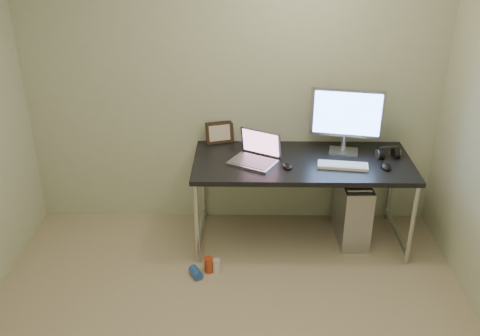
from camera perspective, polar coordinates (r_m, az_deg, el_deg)
wall_back at (r=4.49m, az=-0.79°, el=8.77°), size 3.50×0.02×2.50m
desk at (r=4.36m, az=6.65°, el=-0.03°), size 1.76×0.77×0.75m
tower_computer at (r=4.65m, az=11.82°, el=-4.29°), size 0.25×0.54×0.58m
cable_a at (r=4.84m, az=10.78°, el=-1.26°), size 0.01×0.16×0.69m
cable_b at (r=4.85m, az=11.85°, el=-1.58°), size 0.02×0.11×0.71m
can_red at (r=4.26m, az=-3.37°, el=-10.27°), size 0.08×0.08×0.13m
can_white at (r=4.26m, az=-2.55°, el=-10.37°), size 0.06×0.06×0.11m
can_blue at (r=4.24m, az=-4.73°, el=-11.05°), size 0.12×0.15×0.07m
laptop at (r=4.27m, az=1.71°, el=1.43°), size 0.44×0.42×0.24m
monitor at (r=4.41m, az=11.30°, el=5.47°), size 0.58×0.21×0.55m
keyboard at (r=4.27m, az=10.90°, el=0.26°), size 0.40×0.18×0.02m
mouse_right at (r=4.32m, az=15.32°, el=0.24°), size 0.09×0.13×0.04m
mouse_left at (r=4.19m, az=5.07°, el=0.28°), size 0.10×0.13×0.04m
headphones at (r=4.51m, az=15.49°, el=1.48°), size 0.19×0.11×0.12m
picture_frame at (r=4.59m, az=-2.18°, el=3.81°), size 0.25×0.13×0.19m
webcam at (r=4.52m, az=1.10°, el=3.40°), size 0.05×0.04×0.12m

